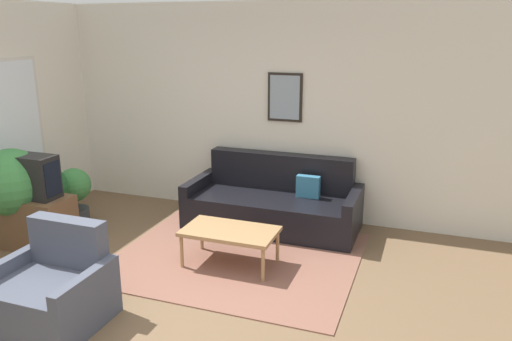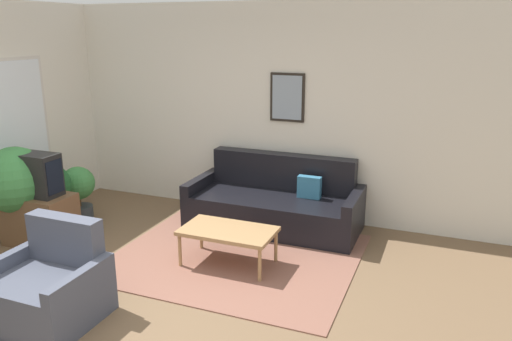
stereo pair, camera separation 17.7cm
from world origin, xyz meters
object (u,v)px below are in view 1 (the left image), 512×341
Objects in this scene: tv at (32,176)px; armchair at (52,291)px; coffee_table at (230,233)px; couch at (274,204)px; potted_plant_tall at (13,184)px.

tv is 1.75m from armchair.
armchair is (-1.00, -1.46, -0.09)m from coffee_table.
couch is 2.85m from armchair.
couch is 1.18m from coffee_table.
tv reaches higher than armchair.
coffee_table is 1.08× the size of armchair.
armchair is 1.86m from potted_plant_tall.
armchair is at bearing -37.39° from potted_plant_tall.
armchair is (-1.09, -2.63, -0.02)m from couch.
potted_plant_tall is at bearing -171.61° from coffee_table.
couch is at bearing 31.25° from potted_plant_tall.
coffee_table is 2.49m from potted_plant_tall.
couch is at bearing 32.87° from tv.
couch is 2.18× the size of coffee_table.
potted_plant_tall is (-1.44, 1.10, 0.46)m from armchair.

